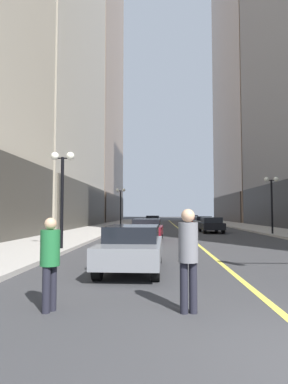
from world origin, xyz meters
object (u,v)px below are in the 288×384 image
Objects in this scene: car_maroon at (147,229)px; car_black at (211,224)px; car_grey at (133,246)px; pedestrian_in_grey_suit at (188,252)px; car_red at (192,219)px; street_lamp_right_mid at (272,192)px; pedestrian_in_green_parka at (50,257)px; car_navy at (152,220)px; street_lamp_left_far at (121,199)px; car_silver at (203,222)px; street_lamp_left_near at (62,178)px.

car_black is at bearing 56.50° from car_maroon.
pedestrian_in_grey_suit reaches higher than car_grey.
car_red is (5.96, 42.60, 0.00)m from car_grey.
street_lamp_right_mid is at bearing 58.92° from car_grey.
pedestrian_in_green_parka is at bearing -98.59° from car_red.
car_maroon and car_navy have the same top height.
pedestrian_in_green_parka is at bearing -105.46° from car_black.
pedestrian_in_grey_suit is at bearing -72.79° from car_grey.
car_navy is (-0.08, 33.68, 0.00)m from car_grey.
car_black is at bearing 80.28° from pedestrian_in_grey_suit.
car_black is 5.80m from street_lamp_right_mid.
street_lamp_left_far is at bearing 102.37° from car_maroon.
car_red is at bearing 81.41° from pedestrian_in_green_parka.
street_lamp_right_mid is (3.33, -27.19, 2.54)m from car_red.
street_lamp_right_mid is at bearing -42.20° from street_lamp_left_far.
pedestrian_in_green_parka is at bearing -179.48° from pedestrian_in_grey_suit.
pedestrian_in_grey_suit reaches higher than car_silver.
car_maroon is at bearing -153.75° from street_lamp_right_mid.
street_lamp_left_far is 1.00× the size of street_lamp_right_mid.
car_silver is 1.01× the size of car_red.
street_lamp_left_far is (-8.73, 8.33, 2.54)m from car_black.
car_black is at bearing -70.53° from car_navy.
pedestrian_in_green_parka reaches higher than car_navy.
street_lamp_left_far reaches higher than car_red.
street_lamp_right_mid is (4.07, -3.27, 2.54)m from car_black.
pedestrian_in_grey_suit is 0.40× the size of street_lamp_right_mid.
pedestrian_in_green_parka is (-6.34, -22.91, 0.23)m from car_black.
car_black is (5.19, 7.84, -0.00)m from car_maroon.
car_silver is (0.31, 7.75, 0.00)m from car_black.
car_black is 2.44× the size of pedestrian_in_grey_suit.
pedestrian_in_grey_suit is at bearing -95.68° from car_red.
car_red is at bearing 79.44° from car_maroon.
car_navy is at bearing 92.09° from pedestrian_in_grey_suit.
street_lamp_right_mid reaches higher than car_silver.
car_red is at bearing 88.51° from car_silver.
street_lamp_right_mid is at bearing 26.25° from car_maroon.
car_black is 15.90m from car_navy.
car_navy is at bearing 127.80° from car_silver.
car_red is at bearing 84.32° from pedestrian_in_grey_suit.
street_lamp_left_far is at bearing 94.39° from pedestrian_in_green_parka.
car_silver is 16.17m from car_red.
street_lamp_left_far is 17.28m from street_lamp_right_mid.
street_lamp_left_near is at bearing 105.30° from pedestrian_in_green_parka.
car_silver is 2.66× the size of pedestrian_in_grey_suit.
car_silver is 1.07× the size of street_lamp_right_mid.
car_grey is 2.67× the size of pedestrian_in_green_parka.
car_grey is 27.37m from street_lamp_left_far.
car_maroon is at bearing -77.63° from street_lamp_left_far.
car_grey is 4.37m from pedestrian_in_green_parka.
car_maroon is 0.93× the size of street_lamp_left_far.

